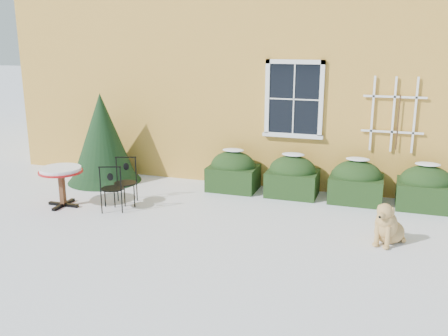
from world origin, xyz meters
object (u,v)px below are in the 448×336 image
(evergreen_shrub, at_px, (103,146))
(patio_chair_near, at_px, (112,188))
(patio_chair_far, at_px, (126,181))
(dog, at_px, (387,226))
(bistro_table, at_px, (61,174))

(evergreen_shrub, relative_size, patio_chair_near, 2.21)
(patio_chair_far, xyz_separation_m, dog, (4.99, -0.49, -0.17))
(evergreen_shrub, distance_m, bistro_table, 1.82)
(dog, bearing_deg, bistro_table, -158.59)
(bistro_table, bearing_deg, evergreen_shrub, 95.05)
(evergreen_shrub, bearing_deg, dog, -15.66)
(patio_chair_near, distance_m, patio_chair_far, 0.47)
(evergreen_shrub, height_order, patio_chair_far, evergreen_shrub)
(bistro_table, bearing_deg, patio_chair_near, 3.94)
(evergreen_shrub, bearing_deg, bistro_table, -84.95)
(evergreen_shrub, xyz_separation_m, bistro_table, (0.16, -1.81, -0.16))
(dog, bearing_deg, patio_chair_near, -159.33)
(bistro_table, height_order, patio_chair_far, patio_chair_far)
(evergreen_shrub, relative_size, patio_chair_far, 2.19)
(patio_chair_far, distance_m, dog, 5.01)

